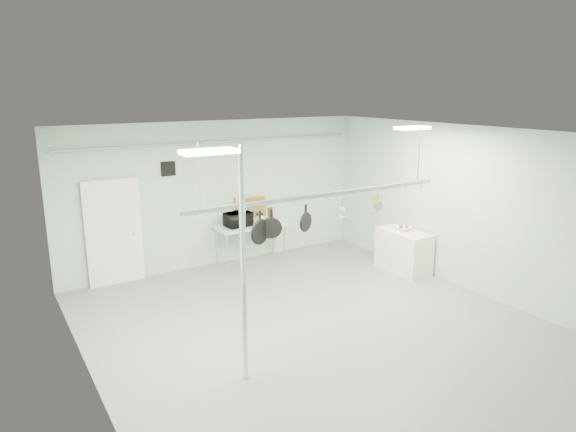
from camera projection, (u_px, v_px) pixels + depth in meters
floor at (321, 331)px, 8.41m from camera, size 8.00×8.00×0.00m
ceiling at (325, 135)px, 7.64m from camera, size 7.00×8.00×0.02m
back_wall at (218, 194)px, 11.31m from camera, size 7.00×0.02×3.20m
right_wall at (472, 210)px, 9.80m from camera, size 0.02×8.00×3.20m
door at (114, 233)px, 10.23m from camera, size 1.10×0.10×2.20m
wall_vent at (168, 169)px, 10.58m from camera, size 0.30×0.04×0.30m
conduit_pipe at (218, 142)px, 10.96m from camera, size 6.60×0.07×0.07m
chrome_pole at (243, 268)px, 6.66m from camera, size 0.08×0.08×3.20m
prep_table at (251, 228)px, 11.48m from camera, size 1.60×0.70×0.91m
side_cabinet at (403, 251)px, 11.06m from camera, size 0.60×1.20×0.90m
pot_rack at (323, 193)px, 8.22m from camera, size 4.80×0.06×1.00m
light_panel_left at (209, 152)px, 5.86m from camera, size 0.65×0.30×0.05m
light_panel_right at (412, 128)px, 9.36m from camera, size 0.65×0.30×0.05m
microwave at (238, 219)px, 11.28m from camera, size 0.60×0.43×0.31m
coffee_canister at (260, 220)px, 11.46m from camera, size 0.18×0.18×0.21m
painting_large at (252, 208)px, 11.74m from camera, size 0.78×0.15×0.58m
painting_small at (267, 213)px, 11.99m from camera, size 0.30×0.10×0.25m
fruit_bowl at (404, 228)px, 11.02m from camera, size 0.38×0.38×0.08m
skillet_left at (260, 228)px, 7.73m from camera, size 0.39×0.20×0.53m
skillet_mid at (271, 224)px, 7.82m from camera, size 0.32×0.22×0.46m
skillet_right at (306, 217)px, 8.14m from camera, size 0.31×0.19×0.42m
whisk at (342, 209)px, 8.49m from camera, size 0.23×0.23×0.34m
grater at (375, 200)px, 8.84m from camera, size 0.08×0.03×0.20m
saucepan at (378, 202)px, 8.88m from camera, size 0.17×0.11×0.28m
fruit_cluster at (404, 227)px, 11.01m from camera, size 0.24×0.24×0.09m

